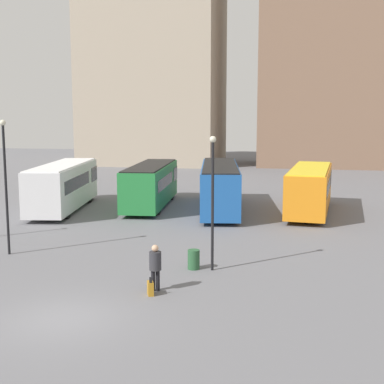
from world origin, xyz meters
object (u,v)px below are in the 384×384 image
(bus_1, at_px, (151,184))
(trash_bin, at_px, (194,259))
(bus_2, at_px, (220,185))
(lamp_post_1, at_px, (213,192))
(bus_0, at_px, (64,185))
(lamp_post_2, at_px, (5,177))
(suitcase, at_px, (150,288))
(traveler, at_px, (155,264))
(bus_3, at_px, (310,188))

(bus_1, height_order, trash_bin, bus_1)
(bus_2, relative_size, lamp_post_1, 2.04)
(bus_1, bearing_deg, lamp_post_1, -160.40)
(bus_0, relative_size, bus_1, 1.03)
(bus_0, bearing_deg, bus_1, -74.94)
(bus_1, xyz_separation_m, lamp_post_2, (-3.16, -14.31, 2.07))
(bus_2, height_order, suitcase, bus_2)
(traveler, relative_size, trash_bin, 2.11)
(bus_2, xyz_separation_m, lamp_post_1, (1.72, -14.52, 1.65))
(bus_0, bearing_deg, bus_3, -91.93)
(trash_bin, bearing_deg, suitcase, -104.81)
(bus_2, bearing_deg, lamp_post_2, 140.47)
(bus_0, bearing_deg, bus_2, -88.58)
(lamp_post_1, height_order, lamp_post_2, lamp_post_2)
(suitcase, bearing_deg, trash_bin, -37.18)
(bus_2, xyz_separation_m, suitcase, (-0.05, -18.12, -1.49))
(bus_3, bearing_deg, trash_bin, 165.42)
(bus_3, xyz_separation_m, traveler, (-6.15, -17.71, -0.62))
(bus_0, height_order, lamp_post_1, lamp_post_1)
(suitcase, distance_m, trash_bin, 3.74)
(bus_0, relative_size, bus_3, 1.06)
(bus_1, bearing_deg, bus_0, 109.13)
(bus_3, relative_size, suitcase, 13.63)
(suitcase, height_order, lamp_post_1, lamp_post_1)
(bus_1, relative_size, lamp_post_1, 1.78)
(traveler, relative_size, suitcase, 2.44)
(bus_0, distance_m, bus_3, 17.04)
(bus_0, distance_m, lamp_post_1, 17.79)
(bus_1, height_order, bus_3, bus_3)
(bus_0, distance_m, bus_1, 6.18)
(traveler, bearing_deg, bus_2, -22.35)
(bus_1, relative_size, bus_3, 1.03)
(lamp_post_2, bearing_deg, bus_3, 43.83)
(bus_2, bearing_deg, traveler, 171.53)
(bus_1, bearing_deg, bus_3, -97.07)
(bus_1, height_order, traveler, bus_1)
(bus_3, bearing_deg, bus_1, 92.93)
(bus_2, height_order, bus_3, bus_2)
(bus_1, relative_size, suitcase, 14.02)
(bus_0, relative_size, lamp_post_1, 1.83)
(bus_1, xyz_separation_m, trash_bin, (6.02, -15.06, -1.23))
(trash_bin, bearing_deg, bus_3, 70.22)
(bus_1, bearing_deg, lamp_post_2, 162.75)
(lamp_post_1, bearing_deg, bus_3, 73.11)
(bus_0, relative_size, suitcase, 14.43)
(bus_1, height_order, suitcase, bus_1)
(bus_2, height_order, lamp_post_2, lamp_post_2)
(traveler, xyz_separation_m, trash_bin, (0.90, 3.10, -0.64))
(bus_1, relative_size, trash_bin, 12.10)
(lamp_post_1, relative_size, trash_bin, 6.79)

